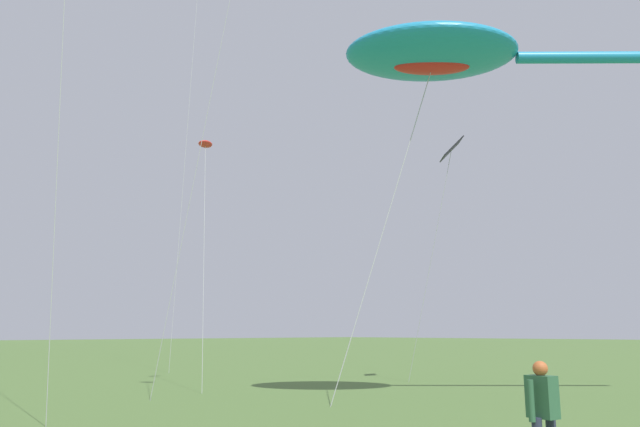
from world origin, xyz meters
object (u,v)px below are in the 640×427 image
Objects in this scene: small_kite_tiny_distant at (205,149)px; small_kite_streamer_purple at (451,154)px; person_short_left at (543,410)px; big_show_kite at (442,54)px.

small_kite_streamer_purple reaches higher than small_kite_tiny_distant.
small_kite_tiny_distant is 9.65m from small_kite_streamer_purple.
small_kite_streamer_purple is (11.90, 9.17, 7.98)m from person_short_left.
person_short_left is 0.17× the size of small_kite_tiny_distant.
small_kite_tiny_distant is at bearing -5.07° from person_short_left.
person_short_left is at bearing -122.50° from small_kite_tiny_distant.
big_show_kite is at bearing 78.43° from small_kite_streamer_purple.
big_show_kite reaches higher than small_kite_tiny_distant.
big_show_kite is 1.16× the size of small_kite_tiny_distant.
small_kite_tiny_distant is 0.97× the size of small_kite_streamer_purple.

